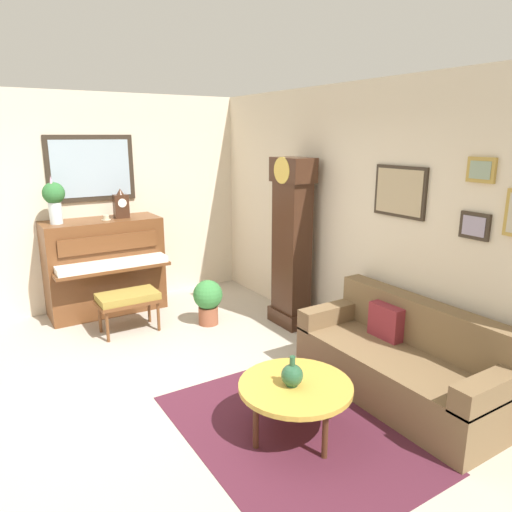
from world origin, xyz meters
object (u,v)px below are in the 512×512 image
object	(u,v)px
grandfather_clock	(292,248)
potted_plant	(208,299)
green_jug	(292,375)
couch	(403,363)
piano_bench	(128,299)
mantel_clock	(121,205)
teacup	(106,218)
coffee_table	(295,387)
flower_vase	(54,198)
piano	(105,266)

from	to	relation	value
grandfather_clock	potted_plant	distance (m)	1.20
green_jug	potted_plant	bearing A→B (deg)	169.10
grandfather_clock	couch	world-z (taller)	grandfather_clock
grandfather_clock	couch	distance (m)	1.99
couch	potted_plant	xyz separation A→B (m)	(-2.39, -0.73, 0.01)
piano_bench	couch	bearing A→B (deg)	31.22
mantel_clock	teacup	xyz separation A→B (m)	(0.05, -0.21, -0.15)
coffee_table	potted_plant	size ratio (longest dim) A/B	1.57
piano_bench	coffee_table	distance (m)	2.67
mantel_clock	green_jug	world-z (taller)	mantel_clock
couch	flower_vase	bearing A→B (deg)	-148.00
piano_bench	potted_plant	size ratio (longest dim) A/B	1.25
green_jug	coffee_table	bearing A→B (deg)	93.26
grandfather_clock	potted_plant	world-z (taller)	grandfather_clock
mantel_clock	potted_plant	bearing A→B (deg)	31.04
teacup	green_jug	world-z (taller)	teacup
coffee_table	grandfather_clock	bearing A→B (deg)	144.77
grandfather_clock	green_jug	distance (m)	2.29
teacup	green_jug	bearing A→B (deg)	7.18
flower_vase	potted_plant	distance (m)	2.20
piano_bench	mantel_clock	bearing A→B (deg)	164.13
piano	mantel_clock	bearing A→B (deg)	89.45
piano_bench	teacup	distance (m)	1.14
couch	green_jug	distance (m)	1.19
piano	flower_vase	size ratio (longest dim) A/B	2.48
piano_bench	teacup	size ratio (longest dim) A/B	6.03
grandfather_clock	flower_vase	world-z (taller)	grandfather_clock
mantel_clock	couch	bearing A→B (deg)	21.71
grandfather_clock	mantel_clock	world-z (taller)	grandfather_clock
flower_vase	grandfather_clock	bearing A→B (deg)	55.05
piano	coffee_table	distance (m)	3.49
grandfather_clock	couch	xyz separation A→B (m)	(1.87, -0.14, -0.65)
grandfather_clock	teacup	distance (m)	2.37
couch	green_jug	bearing A→B (deg)	-92.59
grandfather_clock	mantel_clock	bearing A→B (deg)	-136.69
coffee_table	mantel_clock	bearing A→B (deg)	-175.86
green_jug	teacup	bearing A→B (deg)	-172.82
flower_vase	potted_plant	world-z (taller)	flower_vase
grandfather_clock	coffee_table	world-z (taller)	grandfather_clock
couch	piano	bearing A→B (deg)	-154.67
teacup	piano_bench	bearing A→B (deg)	-1.34
flower_vase	green_jug	world-z (taller)	flower_vase
piano	grandfather_clock	size ratio (longest dim) A/B	0.71
flower_vase	green_jug	size ratio (longest dim) A/B	2.42
couch	teacup	bearing A→B (deg)	-155.02
coffee_table	flower_vase	distance (m)	3.77
mantel_clock	teacup	bearing A→B (deg)	-77.00
couch	potted_plant	bearing A→B (deg)	-163.08
piano_bench	potted_plant	bearing A→B (deg)	72.27
coffee_table	flower_vase	size ratio (longest dim) A/B	1.52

